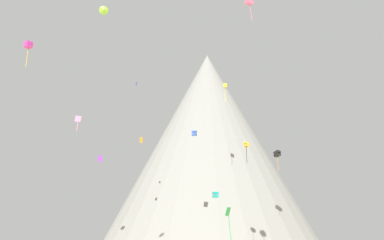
{
  "coord_description": "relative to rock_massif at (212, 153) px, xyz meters",
  "views": [
    {
      "loc": [
        -3.55,
        -27.04,
        4.76
      ],
      "look_at": [
        2.09,
        38.91,
        25.84
      ],
      "focal_mm": 33.93,
      "sensor_mm": 36.0,
      "label": 1
    }
  ],
  "objects": [
    {
      "name": "kite_lime_high",
      "position": [
        -25.22,
        -60.46,
        9.05
      ],
      "size": [
        1.48,
        0.88,
        1.4
      ],
      "rotation": [
        0.0,
        0.0,
        0.18
      ],
      "color": "#8CD133"
    },
    {
      "name": "rock_massif",
      "position": [
        0.0,
        0.0,
        0.0
      ],
      "size": [
        86.14,
        86.14,
        64.18
      ],
      "color": "gray",
      "rests_on": "ground_plane"
    },
    {
      "name": "kite_blue_mid",
      "position": [
        -9.01,
        -38.44,
        -4.41
      ],
      "size": [
        1.18,
        1.2,
        1.09
      ],
      "rotation": [
        0.0,
        0.0,
        2.72
      ],
      "color": "blue"
    },
    {
      "name": "kite_indigo_high",
      "position": [
        -21.54,
        -36.03,
        7.23
      ],
      "size": [
        0.34,
        0.83,
        0.84
      ],
      "rotation": [
        0.0,
        0.0,
        4.26
      ],
      "color": "#5138B2"
    },
    {
      "name": "kite_teal_low",
      "position": [
        -6.91,
        -52.24,
        -18.33
      ],
      "size": [
        1.0,
        1.0,
        0.86
      ],
      "rotation": [
        0.0,
        0.0,
        3.48
      ],
      "color": "teal"
    },
    {
      "name": "kite_black_mid",
      "position": [
        10.12,
        -32.69,
        -7.14
      ],
      "size": [
        1.76,
        1.78,
        4.52
      ],
      "rotation": [
        0.0,
        0.0,
        0.68
      ],
      "color": "black"
    },
    {
      "name": "kite_pink_mid",
      "position": [
        -28.62,
        -55.62,
        -7.53
      ],
      "size": [
        1.01,
        0.23,
        2.45
      ],
      "rotation": [
        0.0,
        0.0,
        5.43
      ],
      "color": "pink"
    },
    {
      "name": "kite_gold_mid",
      "position": [
        0.57,
        -43.53,
        -7.94
      ],
      "size": [
        1.15,
        1.11,
        4.1
      ],
      "rotation": [
        0.0,
        0.0,
        5.15
      ],
      "color": "gold"
    },
    {
      "name": "kite_violet_mid",
      "position": [
        -29.07,
        -29.71,
        -8.29
      ],
      "size": [
        1.52,
        1.43,
        1.64
      ],
      "rotation": [
        0.0,
        0.0,
        2.41
      ],
      "color": "purple"
    },
    {
      "name": "kite_magenta_high",
      "position": [
        -36.7,
        -58.1,
        3.69
      ],
      "size": [
        1.39,
        1.4,
        4.33
      ],
      "rotation": [
        0.0,
        0.0,
        2.46
      ],
      "color": "#D1339E"
    },
    {
      "name": "kite_rainbow_high",
      "position": [
        -2.76,
        -63.3,
        9.97
      ],
      "size": [
        1.33,
        1.38,
        4.04
      ],
      "rotation": [
        0.0,
        0.0,
        0.33
      ],
      "color": "#E5668C"
    },
    {
      "name": "kite_green_low",
      "position": [
        -7.25,
        -64.83,
        -22.21
      ],
      "size": [
        0.87,
        0.99,
        4.14
      ],
      "rotation": [
        0.0,
        0.0,
        3.26
      ],
      "color": "green"
    },
    {
      "name": "kite_orange_mid",
      "position": [
        -20.26,
        -30.9,
        -4.14
      ],
      "size": [
        0.64,
        0.61,
        1.29
      ],
      "rotation": [
        0.0,
        0.0,
        1.87
      ],
      "color": "orange"
    },
    {
      "name": "kite_yellow_high",
      "position": [
        -1.12,
        -32.26,
        9.05
      ],
      "size": [
        0.95,
        0.97,
        4.68
      ],
      "rotation": [
        0.0,
        0.0,
        6.13
      ],
      "color": "yellow"
    }
  ]
}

